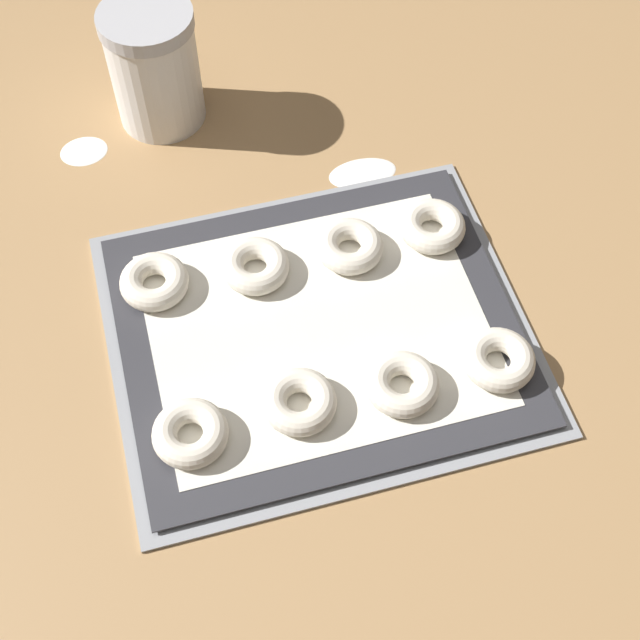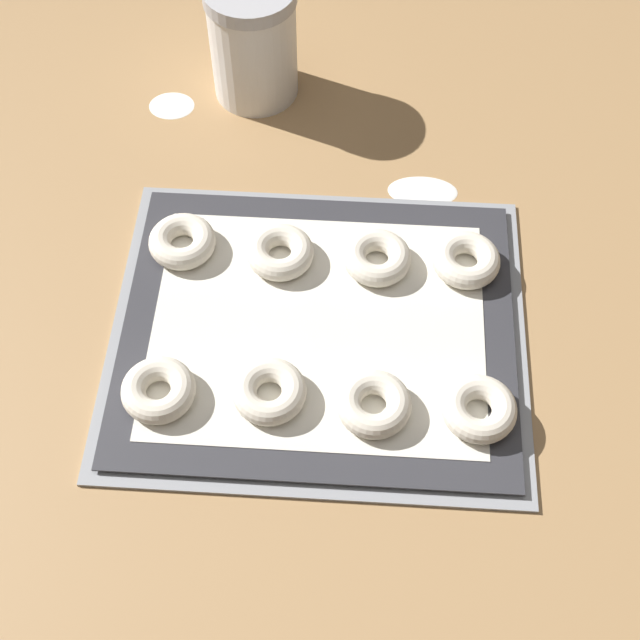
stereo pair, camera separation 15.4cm
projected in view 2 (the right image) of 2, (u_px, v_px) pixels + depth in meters
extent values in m
plane|color=#A87F51|center=(319.00, 322.00, 0.88)|extent=(2.80, 2.80, 0.00)
cube|color=#93969B|center=(320.00, 330.00, 0.87)|extent=(0.41, 0.35, 0.01)
cube|color=#333338|center=(320.00, 328.00, 0.87)|extent=(0.38, 0.33, 0.00)
cube|color=silver|center=(320.00, 327.00, 0.87)|extent=(0.32, 0.27, 0.00)
torus|color=silver|center=(158.00, 390.00, 0.82)|extent=(0.07, 0.07, 0.02)
torus|color=silver|center=(269.00, 391.00, 0.82)|extent=(0.07, 0.07, 0.02)
torus|color=silver|center=(374.00, 404.00, 0.81)|extent=(0.07, 0.07, 0.02)
torus|color=silver|center=(479.00, 409.00, 0.81)|extent=(0.07, 0.07, 0.02)
torus|color=silver|center=(182.00, 242.00, 0.91)|extent=(0.07, 0.07, 0.02)
torus|color=silver|center=(280.00, 252.00, 0.90)|extent=(0.07, 0.07, 0.02)
torus|color=silver|center=(377.00, 258.00, 0.90)|extent=(0.07, 0.07, 0.02)
torus|color=silver|center=(466.00, 260.00, 0.90)|extent=(0.07, 0.07, 0.02)
cylinder|color=white|center=(254.00, 47.00, 1.01)|extent=(0.10, 0.10, 0.13)
ellipsoid|color=white|center=(172.00, 105.00, 1.05)|extent=(0.05, 0.05, 0.00)
ellipsoid|color=white|center=(423.00, 190.00, 0.98)|extent=(0.08, 0.04, 0.00)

